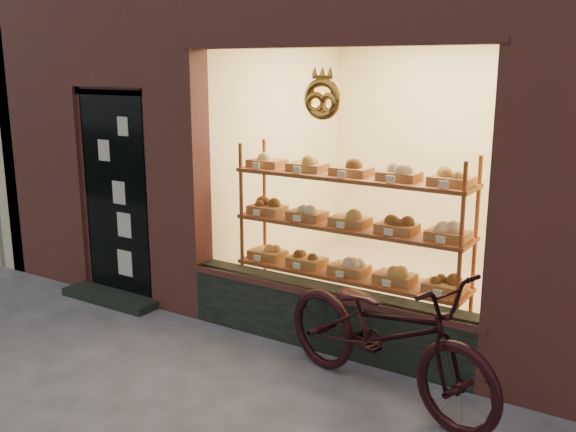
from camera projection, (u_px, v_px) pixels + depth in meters
The scene contains 2 objects.
display_shelf at pixel (350, 240), 5.77m from camera, with size 2.20×0.45×1.70m.
bicycle at pixel (385, 332), 4.67m from camera, with size 0.68×1.95×1.03m, color black.
Camera 1 is at (2.99, -2.44, 2.41)m, focal length 40.00 mm.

